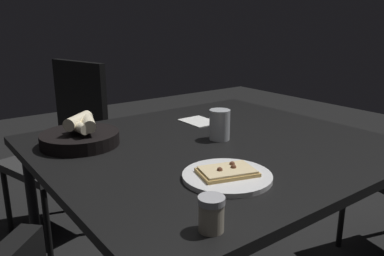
# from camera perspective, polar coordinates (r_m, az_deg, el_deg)

# --- Properties ---
(dining_table) EXTENTS (1.07, 1.19, 0.75)m
(dining_table) POSITION_cam_1_polar(r_m,az_deg,el_deg) (1.41, 3.25, -4.34)
(dining_table) COLOR black
(dining_table) RESTS_ON ground
(pizza_plate) EXTENTS (0.25, 0.25, 0.04)m
(pizza_plate) POSITION_cam_1_polar(r_m,az_deg,el_deg) (1.09, 5.23, -6.99)
(pizza_plate) COLOR white
(pizza_plate) RESTS_ON dining_table
(bread_basket) EXTENTS (0.27, 0.27, 0.11)m
(bread_basket) POSITION_cam_1_polar(r_m,az_deg,el_deg) (1.41, -16.23, -1.25)
(bread_basket) COLOR black
(bread_basket) RESTS_ON dining_table
(beer_glass) EXTENTS (0.08, 0.08, 0.11)m
(beer_glass) POSITION_cam_1_polar(r_m,az_deg,el_deg) (1.42, 4.12, 0.34)
(beer_glass) COLOR silver
(beer_glass) RESTS_ON dining_table
(pepper_shaker) EXTENTS (0.06, 0.06, 0.08)m
(pepper_shaker) POSITION_cam_1_polar(r_m,az_deg,el_deg) (0.83, 2.88, -12.85)
(pepper_shaker) COLOR #BFB299
(pepper_shaker) RESTS_ON dining_table
(napkin) EXTENTS (0.16, 0.12, 0.00)m
(napkin) POSITION_cam_1_polar(r_m,az_deg,el_deg) (1.67, 1.06, 0.98)
(napkin) COLOR white
(napkin) RESTS_ON dining_table
(chair_far) EXTENTS (0.54, 0.54, 0.96)m
(chair_far) POSITION_cam_1_polar(r_m,az_deg,el_deg) (2.24, -18.09, -1.72)
(chair_far) COLOR #2D2D2D
(chair_far) RESTS_ON ground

